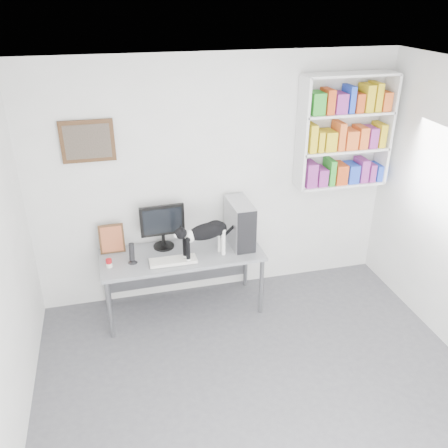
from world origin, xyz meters
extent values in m
cube|color=#58585D|center=(0.00, 0.00, 0.01)|extent=(4.00, 4.00, 0.01)
cube|color=white|center=(0.00, 0.00, 2.70)|extent=(4.00, 4.00, 0.01)
cube|color=silver|center=(0.00, 2.00, 1.35)|extent=(4.00, 0.01, 2.70)
cube|color=silver|center=(1.40, 1.85, 1.85)|extent=(1.03, 0.28, 1.24)
cube|color=#4C2F18|center=(-1.30, 1.97, 1.90)|extent=(0.52, 0.04, 0.42)
cube|color=gray|center=(-0.47, 1.62, 0.36)|extent=(1.72, 0.69, 0.71)
cube|color=black|center=(-0.64, 1.81, 0.96)|extent=(0.48, 0.25, 0.50)
cube|color=silver|center=(-0.59, 1.47, 0.73)|extent=(0.48, 0.19, 0.04)
cube|color=#B0AFB4|center=(0.18, 1.69, 0.96)|extent=(0.23, 0.50, 0.50)
cylinder|color=black|center=(-0.99, 1.56, 0.83)|extent=(0.13, 0.13, 0.23)
cube|color=#4C2F18|center=(-1.18, 1.84, 0.88)|extent=(0.26, 0.11, 0.33)
cylinder|color=#A40E14|center=(-1.23, 1.53, 0.76)|extent=(0.06, 0.06, 0.09)
camera|label=1|loc=(-1.10, -2.73, 3.23)|focal=38.00mm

